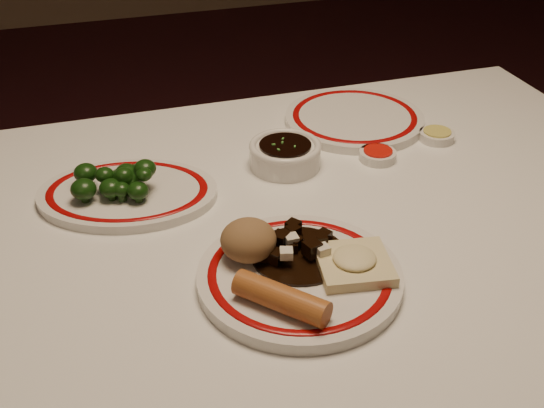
{
  "coord_description": "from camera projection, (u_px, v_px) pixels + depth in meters",
  "views": [
    {
      "loc": [
        -0.34,
        -0.8,
        1.32
      ],
      "look_at": [
        -0.09,
        -0.02,
        0.8
      ],
      "focal_mm": 45.0,
      "sensor_mm": 36.0,
      "label": 1
    }
  ],
  "objects": [
    {
      "name": "broccoli_plate",
      "position": [
        128.0,
        193.0,
        1.07
      ],
      "size": [
        0.33,
        0.3,
        0.02
      ],
      "color": "silver",
      "rests_on": "dining_table"
    },
    {
      "name": "sweet_sour_dish",
      "position": [
        378.0,
        155.0,
        1.17
      ],
      "size": [
        0.06,
        0.06,
        0.02
      ],
      "color": "silver",
      "rests_on": "dining_table"
    },
    {
      "name": "soy_bowl",
      "position": [
        285.0,
        156.0,
        1.15
      ],
      "size": [
        0.12,
        0.12,
        0.04
      ],
      "color": "silver",
      "rests_on": "dining_table"
    },
    {
      "name": "main_plate",
      "position": [
        300.0,
        277.0,
        0.89
      ],
      "size": [
        0.35,
        0.35,
        0.02
      ],
      "color": "silver",
      "rests_on": "dining_table"
    },
    {
      "name": "fried_wonton",
      "position": [
        354.0,
        263.0,
        0.89
      ],
      "size": [
        0.11,
        0.11,
        0.03
      ],
      "color": "beige",
      "rests_on": "main_plate"
    },
    {
      "name": "spring_roll",
      "position": [
        281.0,
        298.0,
        0.82
      ],
      "size": [
        0.11,
        0.11,
        0.03
      ],
      "primitive_type": "cylinder",
      "rotation": [
        1.57,
        0.0,
        0.72
      ],
      "color": "#AE632B",
      "rests_on": "main_plate"
    },
    {
      "name": "dining_table",
      "position": [
        322.0,
        262.0,
        1.09
      ],
      "size": [
        1.2,
        0.9,
        0.75
      ],
      "color": "white",
      "rests_on": "ground"
    },
    {
      "name": "rice_mound",
      "position": [
        248.0,
        240.0,
        0.9
      ],
      "size": [
        0.08,
        0.08,
        0.05
      ],
      "primitive_type": "ellipsoid",
      "color": "olive",
      "rests_on": "main_plate"
    },
    {
      "name": "broccoli_pile",
      "position": [
        120.0,
        179.0,
        1.05
      ],
      "size": [
        0.13,
        0.1,
        0.05
      ],
      "color": "#23471C",
      "rests_on": "broccoli_plate"
    },
    {
      "name": "mustard_dish",
      "position": [
        437.0,
        136.0,
        1.24
      ],
      "size": [
        0.06,
        0.06,
        0.02
      ],
      "color": "silver",
      "rests_on": "dining_table"
    },
    {
      "name": "far_plate",
      "position": [
        354.0,
        118.0,
        1.3
      ],
      "size": [
        0.35,
        0.35,
        0.02
      ],
      "color": "silver",
      "rests_on": "dining_table"
    },
    {
      "name": "stirfry_heap",
      "position": [
        295.0,
        248.0,
        0.92
      ],
      "size": [
        0.13,
        0.13,
        0.03
      ],
      "color": "black",
      "rests_on": "main_plate"
    }
  ]
}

